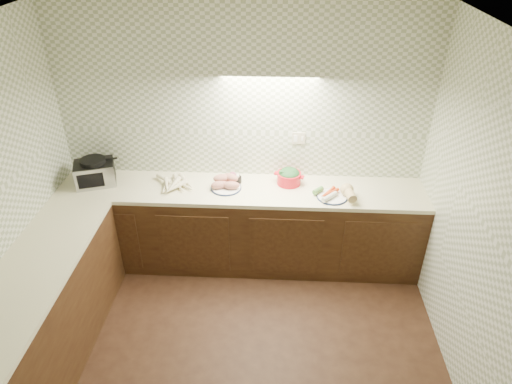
{
  "coord_description": "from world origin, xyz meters",
  "views": [
    {
      "loc": [
        0.35,
        -2.31,
        3.23
      ],
      "look_at": [
        0.16,
        1.25,
        1.02
      ],
      "focal_mm": 32.0,
      "sensor_mm": 36.0,
      "label": 1
    }
  ],
  "objects_px": {
    "parsnip_pile": "(175,184)",
    "veg_plate": "(339,192)",
    "onion_bowl": "(234,178)",
    "toaster_oven": "(95,172)",
    "dutch_oven": "(289,176)",
    "sweet_potato_plate": "(226,183)"
  },
  "relations": [
    {
      "from": "sweet_potato_plate",
      "to": "dutch_oven",
      "type": "bearing_deg",
      "value": 10.92
    },
    {
      "from": "toaster_oven",
      "to": "dutch_oven",
      "type": "bearing_deg",
      "value": -15.99
    },
    {
      "from": "dutch_oven",
      "to": "veg_plate",
      "type": "bearing_deg",
      "value": -10.32
    },
    {
      "from": "parsnip_pile",
      "to": "onion_bowl",
      "type": "distance_m",
      "value": 0.58
    },
    {
      "from": "toaster_oven",
      "to": "veg_plate",
      "type": "bearing_deg",
      "value": -21.93
    },
    {
      "from": "onion_bowl",
      "to": "veg_plate",
      "type": "xyz_separation_m",
      "value": [
        1.02,
        -0.22,
        0.01
      ]
    },
    {
      "from": "toaster_oven",
      "to": "sweet_potato_plate",
      "type": "xyz_separation_m",
      "value": [
        1.3,
        -0.02,
        -0.07
      ]
    },
    {
      "from": "parsnip_pile",
      "to": "veg_plate",
      "type": "distance_m",
      "value": 1.59
    },
    {
      "from": "sweet_potato_plate",
      "to": "dutch_oven",
      "type": "xyz_separation_m",
      "value": [
        0.62,
        0.12,
        0.03
      ]
    },
    {
      "from": "sweet_potato_plate",
      "to": "onion_bowl",
      "type": "bearing_deg",
      "value": 59.09
    },
    {
      "from": "onion_bowl",
      "to": "dutch_oven",
      "type": "distance_m",
      "value": 0.55
    },
    {
      "from": "veg_plate",
      "to": "parsnip_pile",
      "type": "bearing_deg",
      "value": 176.35
    },
    {
      "from": "dutch_oven",
      "to": "sweet_potato_plate",
      "type": "bearing_deg",
      "value": -153.92
    },
    {
      "from": "toaster_oven",
      "to": "onion_bowl",
      "type": "relative_size",
      "value": 3.0
    },
    {
      "from": "onion_bowl",
      "to": "veg_plate",
      "type": "height_order",
      "value": "veg_plate"
    },
    {
      "from": "toaster_oven",
      "to": "onion_bowl",
      "type": "bearing_deg",
      "value": -15.07
    },
    {
      "from": "toaster_oven",
      "to": "veg_plate",
      "type": "distance_m",
      "value": 2.39
    },
    {
      "from": "toaster_oven",
      "to": "parsnip_pile",
      "type": "height_order",
      "value": "toaster_oven"
    },
    {
      "from": "toaster_oven",
      "to": "veg_plate",
      "type": "relative_size",
      "value": 1.14
    },
    {
      "from": "toaster_oven",
      "to": "veg_plate",
      "type": "xyz_separation_m",
      "value": [
        2.39,
        -0.13,
        -0.08
      ]
    },
    {
      "from": "parsnip_pile",
      "to": "veg_plate",
      "type": "xyz_separation_m",
      "value": [
        1.59,
        -0.1,
        0.01
      ]
    },
    {
      "from": "parsnip_pile",
      "to": "veg_plate",
      "type": "height_order",
      "value": "veg_plate"
    }
  ]
}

